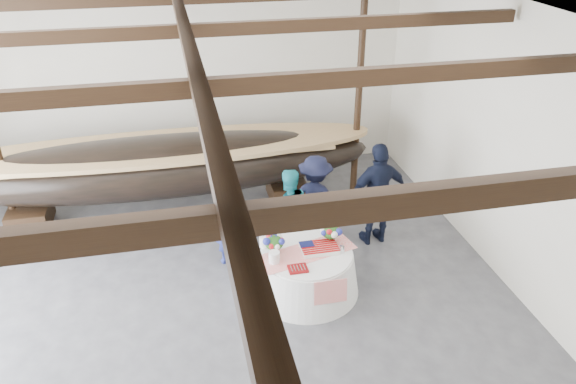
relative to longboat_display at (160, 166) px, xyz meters
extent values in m
cube|color=#3D3D42|center=(0.61, -4.17, -1.04)|extent=(10.00, 12.00, 0.01)
cube|color=silver|center=(0.61, 1.83, 1.21)|extent=(10.00, 0.02, 4.50)
cube|color=silver|center=(5.61, -4.17, 1.21)|extent=(0.02, 12.00, 4.50)
cube|color=white|center=(0.61, -4.17, 3.46)|extent=(10.00, 12.00, 0.01)
cube|color=black|center=(0.61, -7.67, 3.21)|extent=(9.80, 0.12, 0.18)
cube|color=black|center=(0.61, -5.17, 3.21)|extent=(9.80, 0.12, 0.18)
cube|color=black|center=(0.61, -2.67, 3.21)|extent=(9.80, 0.12, 0.18)
cube|color=black|center=(0.61, -4.17, 3.34)|extent=(0.15, 11.76, 0.15)
cylinder|color=black|center=(4.11, 0.00, 1.21)|extent=(0.14, 0.14, 4.50)
cube|color=black|center=(-2.61, 0.00, -0.82)|extent=(0.76, 0.98, 0.43)
cube|color=black|center=(2.61, 0.00, -0.82)|extent=(0.76, 0.98, 0.43)
ellipsoid|color=black|center=(0.00, 0.00, -0.01)|extent=(8.69, 1.74, 1.20)
cube|color=#9E7A4C|center=(0.00, 0.00, 0.32)|extent=(6.95, 1.14, 0.07)
cone|color=white|center=(2.24, -3.16, -0.68)|extent=(1.75, 1.75, 0.72)
cylinder|color=white|center=(2.24, -3.16, -0.31)|extent=(1.48, 1.48, 0.04)
cube|color=red|center=(2.24, -3.16, -0.28)|extent=(1.70, 0.95, 0.01)
cube|color=white|center=(2.46, -3.15, -0.25)|extent=(0.60, 0.40, 0.07)
cylinder|color=white|center=(1.68, -3.31, -0.19)|extent=(0.18, 0.18, 0.19)
cylinder|color=white|center=(1.62, -2.84, -0.19)|extent=(0.18, 0.18, 0.20)
cube|color=maroon|center=(2.00, -3.58, -0.27)|extent=(0.30, 0.24, 0.03)
cone|color=silver|center=(2.80, -3.28, -0.23)|extent=(0.09, 0.09, 0.12)
imported|color=navy|center=(1.11, -2.07, -0.30)|extent=(0.59, 0.44, 1.48)
imported|color=teal|center=(2.21, -1.91, -0.23)|extent=(0.89, 0.75, 1.63)
imported|color=black|center=(2.78, -1.66, -0.18)|extent=(1.28, 1.07, 1.72)
imported|color=black|center=(3.88, -1.98, -0.04)|extent=(1.22, 0.62, 2.00)
camera|label=1|loc=(0.35, -10.43, 4.89)|focal=35.00mm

